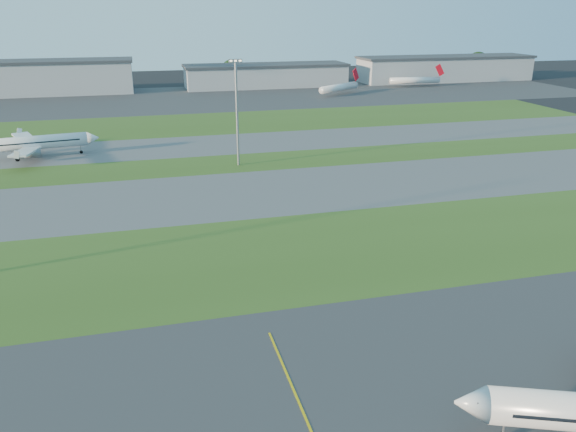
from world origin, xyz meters
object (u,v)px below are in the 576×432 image
object	(u,v)px
airliner_taxiing	(28,144)
mini_jet_far	(415,80)
mini_jet_near	(339,87)
light_mast_centre	(237,106)

from	to	relation	value
airliner_taxiing	mini_jet_far	world-z (taller)	airliner_taxiing
airliner_taxiing	mini_jet_far	bearing A→B (deg)	-155.33
airliner_taxiing	mini_jet_near	size ratio (longest dim) A/B	1.43
mini_jet_near	light_mast_centre	xyz separation A→B (m)	(-66.30, -111.10, 11.53)
mini_jet_near	light_mast_centre	size ratio (longest dim) A/B	0.95
airliner_taxiing	mini_jet_near	world-z (taller)	airliner_taxiing
light_mast_centre	mini_jet_near	bearing A→B (deg)	59.17
mini_jet_far	airliner_taxiing	bearing A→B (deg)	-142.22
airliner_taxiing	mini_jet_near	bearing A→B (deg)	-150.96
mini_jet_near	airliner_taxiing	bearing A→B (deg)	-176.85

